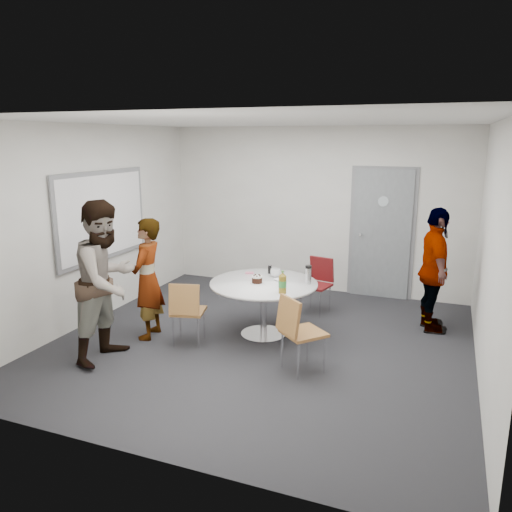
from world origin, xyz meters
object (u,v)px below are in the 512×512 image
at_px(table, 265,290).
at_px(chair_near_left, 187,307).
at_px(person_right, 434,270).
at_px(chair_near_right, 297,327).
at_px(person_main, 148,279).
at_px(door, 382,234).
at_px(whiteboard, 103,216).
at_px(person_left, 107,281).
at_px(chair_far, 318,279).

height_order(table, chair_near_left, table).
relative_size(table, person_right, 0.83).
xyz_separation_m(chair_near_left, person_right, (2.78, 1.63, 0.33)).
distance_m(chair_near_right, person_main, 2.10).
relative_size(door, chair_near_left, 2.60).
distance_m(whiteboard, person_left, 1.64).
distance_m(door, chair_near_left, 3.51).
height_order(chair_near_left, chair_near_right, chair_near_right).
distance_m(person_main, person_right, 3.71).
relative_size(door, chair_near_right, 2.44).
xyz_separation_m(chair_near_right, chair_far, (-0.28, 2.01, -0.04)).
xyz_separation_m(table, person_right, (1.99, 0.98, 0.21)).
distance_m(chair_far, person_right, 1.63).
bearing_deg(chair_near_right, table, 169.50).
bearing_deg(whiteboard, person_right, 13.14).
bearing_deg(person_main, table, 102.16).
xyz_separation_m(person_main, person_left, (-0.07, -0.71, 0.15)).
bearing_deg(chair_near_right, chair_far, 138.92).
bearing_deg(person_right, whiteboard, 89.17).
height_order(whiteboard, chair_near_right, whiteboard).
relative_size(person_main, person_right, 0.94).
relative_size(person_main, person_left, 0.83).
height_order(person_main, person_right, person_right).
bearing_deg(whiteboard, chair_near_right, -14.60).
bearing_deg(person_right, table, 102.15).
distance_m(door, table, 2.54).
distance_m(whiteboard, chair_near_left, 1.98).
xyz_separation_m(table, chair_near_right, (0.68, -0.86, -0.09)).
height_order(chair_near_left, person_main, person_main).
bearing_deg(table, door, 62.86).
relative_size(table, person_main, 0.89).
relative_size(table, person_left, 0.74).
distance_m(chair_near_right, person_left, 2.21).
distance_m(chair_near_right, person_right, 2.28).
height_order(table, chair_near_right, table).
xyz_separation_m(whiteboard, person_left, (0.96, -1.22, -0.52)).
bearing_deg(chair_near_right, door, 122.60).
bearing_deg(person_left, chair_far, -34.47).
bearing_deg(person_right, chair_far, 69.74).
bearing_deg(table, person_main, -157.52).
distance_m(table, chair_near_right, 1.10).
bearing_deg(person_right, door, 20.21).
distance_m(door, person_right, 1.53).
xyz_separation_m(door, chair_far, (-0.74, -1.08, -0.54)).
distance_m(door, chair_far, 1.41).
bearing_deg(chair_near_left, whiteboard, 145.68).
height_order(whiteboard, person_left, whiteboard).
bearing_deg(door, table, -117.14).
relative_size(chair_far, person_right, 0.49).
relative_size(table, chair_near_left, 1.69).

